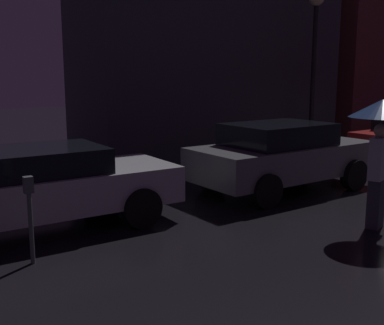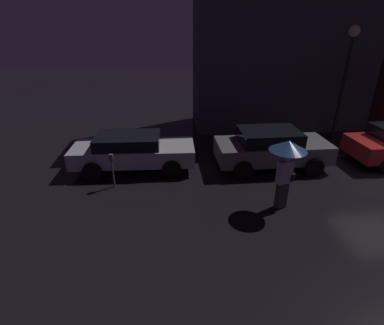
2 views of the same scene
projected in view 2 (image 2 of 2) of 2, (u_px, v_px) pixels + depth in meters
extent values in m
cube|color=#3D3D47|center=(284.00, 30.00, 14.36)|extent=(8.57, 3.00, 9.34)
cube|color=#B7B7BF|center=(134.00, 153.00, 11.05)|extent=(4.46, 1.76, 0.61)
cube|color=black|center=(128.00, 140.00, 10.82)|extent=(2.33, 1.52, 0.40)
cylinder|color=black|center=(171.00, 151.00, 12.03)|extent=(0.67, 0.22, 0.67)
cylinder|color=black|center=(172.00, 169.00, 10.53)|extent=(0.67, 0.22, 0.67)
cylinder|color=black|center=(101.00, 153.00, 11.83)|extent=(0.67, 0.22, 0.67)
cylinder|color=black|center=(92.00, 172.00, 10.32)|extent=(0.67, 0.22, 0.67)
cube|color=slate|center=(272.00, 150.00, 11.20)|extent=(4.17, 1.84, 0.67)
cube|color=black|center=(269.00, 136.00, 10.95)|extent=(2.18, 1.59, 0.46)
cylinder|color=black|center=(295.00, 148.00, 12.24)|extent=(0.67, 0.22, 0.67)
cylinder|color=black|center=(314.00, 167.00, 10.65)|extent=(0.67, 0.22, 0.67)
cylinder|color=black|center=(233.00, 150.00, 12.05)|extent=(0.67, 0.22, 0.67)
cylinder|color=black|center=(243.00, 170.00, 10.46)|extent=(0.67, 0.22, 0.67)
cylinder|color=black|center=(358.00, 147.00, 12.47)|extent=(0.64, 0.22, 0.64)
cube|color=#383842|center=(281.00, 195.00, 8.79)|extent=(0.36, 0.29, 0.82)
cube|color=#B2B7C6|center=(285.00, 172.00, 8.47)|extent=(0.49, 0.33, 0.68)
sphere|color=tan|center=(287.00, 158.00, 8.28)|extent=(0.22, 0.22, 0.22)
cylinder|color=black|center=(286.00, 164.00, 8.36)|extent=(0.02, 0.02, 0.80)
cone|color=navy|center=(289.00, 146.00, 8.13)|extent=(1.04, 1.04, 0.28)
cube|color=black|center=(292.00, 177.00, 8.56)|extent=(0.18, 0.14, 0.22)
cylinder|color=#4C5154|center=(113.00, 174.00, 9.84)|extent=(0.06, 0.06, 0.97)
cube|color=#4C5154|center=(111.00, 157.00, 9.59)|extent=(0.12, 0.10, 0.22)
cylinder|color=black|center=(342.00, 91.00, 13.38)|extent=(0.14, 0.14, 4.46)
sphere|color=#F9EAB7|center=(354.00, 31.00, 12.33)|extent=(0.47, 0.47, 0.47)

